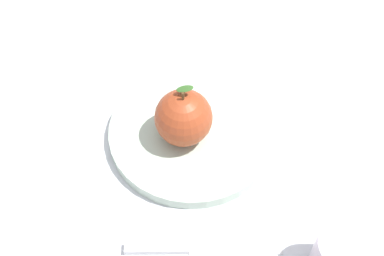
{
  "coord_description": "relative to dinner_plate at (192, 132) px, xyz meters",
  "views": [
    {
      "loc": [
        -0.42,
        -0.09,
        0.64
      ],
      "look_at": [
        0.02,
        0.02,
        0.02
      ],
      "focal_mm": 50.22,
      "sensor_mm": 36.0,
      "label": 1
    }
  ],
  "objects": [
    {
      "name": "ground_plane",
      "position": [
        -0.02,
        -0.02,
        -0.01
      ],
      "size": [
        2.4,
        2.4,
        0.0
      ],
      "primitive_type": "plane",
      "color": "silver"
    },
    {
      "name": "knife",
      "position": [
        -0.17,
        -0.04,
        -0.01
      ],
      "size": [
        0.06,
        0.2,
        0.01
      ],
      "color": "silver",
      "rests_on": "ground_plane"
    },
    {
      "name": "dinner_plate",
      "position": [
        0.0,
        0.0,
        0.0
      ],
      "size": [
        0.24,
        0.24,
        0.02
      ],
      "color": "#B2C6B2",
      "rests_on": "ground_plane"
    },
    {
      "name": "apple",
      "position": [
        -0.01,
        0.01,
        0.05
      ],
      "size": [
        0.08,
        0.08,
        0.09
      ],
      "color": "#9E3D1E",
      "rests_on": "dinner_plate"
    }
  ]
}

